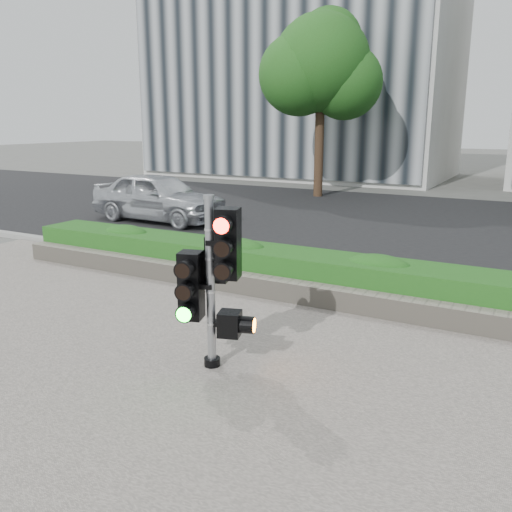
{
  "coord_description": "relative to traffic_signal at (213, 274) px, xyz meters",
  "views": [
    {
      "loc": [
        3.89,
        -6.06,
        2.99
      ],
      "look_at": [
        0.24,
        0.6,
        1.1
      ],
      "focal_mm": 38.0,
      "sensor_mm": 36.0,
      "label": 1
    }
  ],
  "objects": [
    {
      "name": "sidewalk",
      "position": [
        -0.44,
        -1.67,
        -1.2
      ],
      "size": [
        16.0,
        11.0,
        0.03
      ],
      "primitive_type": "cube",
      "color": "#9E9389",
      "rests_on": "ground"
    },
    {
      "name": "curb",
      "position": [
        -0.44,
        3.98,
        -1.15
      ],
      "size": [
        60.0,
        0.25,
        0.12
      ],
      "primitive_type": "cube",
      "color": "gray",
      "rests_on": "ground"
    },
    {
      "name": "car_silver",
      "position": [
        -7.01,
        7.69,
        -0.45
      ],
      "size": [
        4.43,
        1.94,
        1.48
      ],
      "primitive_type": "imported",
      "rotation": [
        0.0,
        0.0,
        1.53
      ],
      "color": "silver",
      "rests_on": "road"
    },
    {
      "name": "stone_wall",
      "position": [
        -0.44,
        2.73,
        -1.01
      ],
      "size": [
        12.0,
        0.32,
        0.34
      ],
      "primitive_type": "cube",
      "color": "gray",
      "rests_on": "sidewalk"
    },
    {
      "name": "building_left",
      "position": [
        -9.44,
        23.83,
        6.29
      ],
      "size": [
        16.0,
        9.0,
        15.0
      ],
      "primitive_type": "cube",
      "color": "#B7B7B2",
      "rests_on": "ground"
    },
    {
      "name": "traffic_signal",
      "position": [
        0.0,
        0.0,
        0.0
      ],
      "size": [
        0.78,
        0.66,
        2.14
      ],
      "rotation": [
        0.0,
        0.0,
        0.3
      ],
      "color": "black",
      "rests_on": "sidewalk"
    },
    {
      "name": "ground",
      "position": [
        -0.44,
        0.83,
        -1.21
      ],
      "size": [
        120.0,
        120.0,
        0.0
      ],
      "primitive_type": "plane",
      "color": "#51514C",
      "rests_on": "ground"
    },
    {
      "name": "tree_left",
      "position": [
        -4.96,
        15.39,
        3.83
      ],
      "size": [
        4.61,
        4.03,
        7.34
      ],
      "color": "black",
      "rests_on": "ground"
    },
    {
      "name": "road",
      "position": [
        -0.44,
        10.83,
        -1.2
      ],
      "size": [
        60.0,
        13.0,
        0.02
      ],
      "primitive_type": "cube",
      "color": "black",
      "rests_on": "ground"
    },
    {
      "name": "hedge",
      "position": [
        -0.44,
        3.38,
        -0.84
      ],
      "size": [
        12.0,
        1.0,
        0.68
      ],
      "primitive_type": "cube",
      "color": "green",
      "rests_on": "sidewalk"
    }
  ]
}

